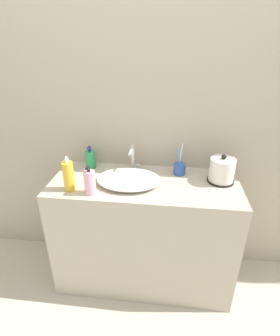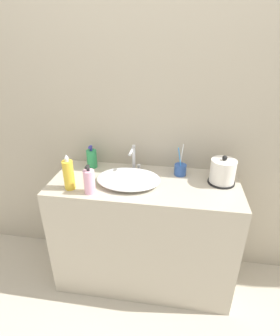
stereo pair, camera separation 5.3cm
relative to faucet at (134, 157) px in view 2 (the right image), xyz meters
name	(u,v)px [view 2 (the right image)]	position (x,y,z in m)	size (l,w,h in m)	color
ground_plane	(139,303)	(0.10, -0.41, -0.94)	(12.00, 12.00, 0.00)	#BCB29E
wall_back	(151,101)	(0.10, 0.13, 0.36)	(6.00, 0.04, 2.60)	#ADA38E
vanity_counter	(144,232)	(0.10, -0.15, -0.52)	(1.23, 0.51, 0.83)	#B7AD99
sink_basin	(128,179)	(-0.01, -0.18, -0.08)	(0.41, 0.32, 0.06)	white
faucet	(134,157)	(0.00, 0.00, 0.00)	(0.06, 0.16, 0.18)	silver
electric_kettle	(223,173)	(0.59, -0.08, -0.03)	(0.17, 0.17, 0.19)	black
toothbrush_cup	(180,169)	(0.32, -0.01, -0.07)	(0.08, 0.08, 0.22)	#2D519E
lotion_bottle	(92,158)	(-0.31, 0.02, -0.04)	(0.07, 0.07, 0.17)	#2D9956
shampoo_bottle	(89,181)	(-0.21, -0.33, -0.03)	(0.07, 0.07, 0.18)	#EAA8C6
mouthwash_bottle	(69,175)	(-0.35, -0.30, -0.01)	(0.07, 0.07, 0.23)	gold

